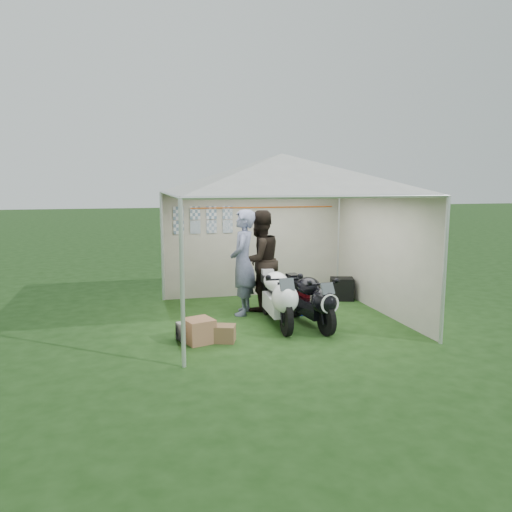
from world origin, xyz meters
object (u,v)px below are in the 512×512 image
at_px(person_dark_jacket, 259,261).
at_px(crate_0, 192,331).
at_px(crate_1, 199,331).
at_px(motorcycle_white, 278,296).
at_px(crate_2, 207,331).
at_px(motorcycle_black, 312,299).
at_px(person_blue_jacket, 243,262).
at_px(canopy_tent, 281,178).
at_px(crate_3, 222,333).
at_px(paddock_stand, 292,308).
at_px(equipment_box, 342,289).

xyz_separation_m(person_dark_jacket, crate_0, (-1.53, -1.55, -0.84)).
bearing_deg(crate_1, crate_0, 118.24).
relative_size(motorcycle_white, crate_2, 6.35).
relative_size(motorcycle_black, person_blue_jacket, 0.90).
xyz_separation_m(canopy_tent, person_dark_jacket, (-0.22, 0.69, -1.59)).
relative_size(crate_0, crate_3, 1.05).
relative_size(paddock_stand, person_blue_jacket, 0.20).
distance_m(motorcycle_black, crate_1, 2.08).
bearing_deg(crate_3, crate_1, 170.99).
height_order(equipment_box, crate_3, equipment_box).
height_order(canopy_tent, crate_2, canopy_tent).
relative_size(motorcycle_white, crate_1, 4.63).
bearing_deg(motorcycle_white, equipment_box, 41.46).
height_order(motorcycle_black, person_blue_jacket, person_blue_jacket).
distance_m(person_blue_jacket, crate_2, 1.80).
relative_size(person_blue_jacket, crate_1, 4.73).
relative_size(motorcycle_white, crate_3, 4.89).
xyz_separation_m(person_dark_jacket, crate_2, (-1.28, -1.51, -0.87)).
bearing_deg(crate_3, motorcycle_black, 14.22).
xyz_separation_m(person_blue_jacket, crate_3, (-0.69, -1.55, -0.86)).
distance_m(person_blue_jacket, crate_1, 2.00).
bearing_deg(crate_0, crate_3, -26.69).
distance_m(motorcycle_black, crate_2, 1.91).
distance_m(canopy_tent, motorcycle_black, 2.22).
xyz_separation_m(motorcycle_black, person_dark_jacket, (-0.59, 1.36, 0.49)).
bearing_deg(equipment_box, motorcycle_white, -141.19).
xyz_separation_m(motorcycle_black, person_blue_jacket, (-0.97, 1.13, 0.50)).
xyz_separation_m(crate_0, crate_2, (0.25, 0.04, -0.03)).
bearing_deg(crate_0, crate_1, -61.76).
height_order(motorcycle_black, crate_0, motorcycle_black).
relative_size(motorcycle_black, equipment_box, 3.77).
height_order(canopy_tent, person_blue_jacket, canopy_tent).
bearing_deg(paddock_stand, crate_0, -153.75).
distance_m(motorcycle_white, crate_0, 1.66).
bearing_deg(crate_1, canopy_tent, 32.09).
bearing_deg(person_blue_jacket, canopy_tent, 73.67).
relative_size(motorcycle_black, paddock_stand, 4.58).
height_order(motorcycle_black, equipment_box, motorcycle_black).
relative_size(canopy_tent, crate_0, 13.51).
distance_m(motorcycle_white, person_blue_jacket, 1.11).
bearing_deg(person_blue_jacket, crate_2, -14.57).
height_order(canopy_tent, paddock_stand, canopy_tent).
height_order(motorcycle_white, person_dark_jacket, person_dark_jacket).
bearing_deg(crate_2, motorcycle_black, 4.53).
distance_m(person_dark_jacket, person_blue_jacket, 0.45).
height_order(person_blue_jacket, crate_1, person_blue_jacket).
bearing_deg(crate_2, canopy_tent, 28.75).
height_order(canopy_tent, crate_3, canopy_tent).
distance_m(motorcycle_white, crate_1, 1.61).
bearing_deg(crate_1, crate_2, 54.26).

